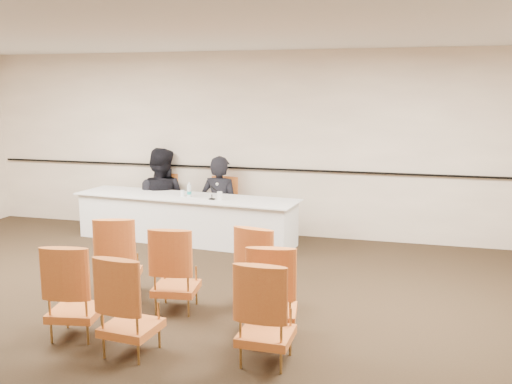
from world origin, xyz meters
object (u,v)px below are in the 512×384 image
(coffee_cup, at_px, (220,196))
(panelist_main, at_px, (220,210))
(aud_chair_front_left, at_px, (119,255))
(aud_chair_back_right, at_px, (266,311))
(panel_table, at_px, (186,219))
(aud_chair_back_mid, at_px, (131,304))
(microphone, at_px, (212,192))
(aud_chair_front_mid, at_px, (176,268))
(water_bottle, at_px, (189,190))
(panelist_main_chair, at_px, (220,207))
(aud_chair_extra, at_px, (273,290))
(panelist_second, at_px, (161,205))
(drinking_glass, at_px, (182,193))
(panelist_second_chair, at_px, (161,202))
(aud_chair_back_left, at_px, (75,290))
(aud_chair_front_right, at_px, (262,267))

(coffee_cup, bearing_deg, panelist_main, 108.79)
(aud_chair_front_left, relative_size, aud_chair_back_right, 1.00)
(panel_table, relative_size, aud_chair_back_mid, 3.82)
(microphone, height_order, aud_chair_front_mid, microphone)
(water_bottle, relative_size, aud_chair_back_right, 0.24)
(panelist_main_chair, xyz_separation_m, aud_chair_back_mid, (0.62, -4.31, 0.00))
(water_bottle, relative_size, aud_chair_back_mid, 0.24)
(panelist_main_chair, bearing_deg, microphone, -76.10)
(panelist_main, relative_size, aud_chair_extra, 1.91)
(panelist_main, bearing_deg, aud_chair_back_mid, 103.71)
(panelist_second, bearing_deg, water_bottle, 140.34)
(drinking_glass, height_order, aud_chair_back_mid, aud_chair_back_mid)
(panelist_second_chair, distance_m, aud_chair_back_left, 4.35)
(aud_chair_front_right, distance_m, aud_chair_back_mid, 1.63)
(water_bottle, height_order, aud_chair_front_right, water_bottle)
(panelist_main, xyz_separation_m, aud_chair_back_left, (-0.07, -4.12, 0.06))
(water_bottle, bearing_deg, panel_table, 159.66)
(microphone, height_order, aud_chair_back_mid, microphone)
(aud_chair_front_mid, bearing_deg, panel_table, 102.60)
(drinking_glass, height_order, aud_chair_front_right, aud_chair_front_right)
(water_bottle, bearing_deg, aud_chair_back_left, -86.05)
(panelist_second, height_order, aud_chair_back_right, panelist_second)
(panel_table, xyz_separation_m, aud_chair_back_right, (2.25, -3.64, 0.11))
(aud_chair_front_mid, relative_size, aud_chair_back_mid, 1.00)
(panelist_main_chair, height_order, aud_chair_front_left, same)
(panelist_main, distance_m, aud_chair_front_right, 3.29)
(water_bottle, distance_m, aud_chair_back_mid, 3.90)
(panelist_second_chair, distance_m, aud_chair_front_mid, 3.75)
(water_bottle, relative_size, aud_chair_front_left, 0.24)
(panelist_second_chair, distance_m, coffee_cup, 1.58)
(water_bottle, bearing_deg, aud_chair_front_right, -52.89)
(microphone, bearing_deg, aud_chair_front_left, -80.50)
(panelist_second, relative_size, panelist_second_chair, 2.07)
(panelist_main, height_order, microphone, panelist_main)
(water_bottle, height_order, aud_chair_front_mid, water_bottle)
(microphone, xyz_separation_m, coffee_cup, (0.13, -0.01, -0.06))
(coffee_cup, relative_size, aud_chair_back_right, 0.13)
(panelist_second_chair, xyz_separation_m, drinking_glass, (0.68, -0.65, 0.30))
(aud_chair_front_left, distance_m, aud_chair_front_right, 1.72)
(water_bottle, relative_size, aud_chair_front_right, 0.24)
(panelist_main, bearing_deg, aud_chair_front_right, 122.43)
(panelist_main, height_order, aud_chair_back_mid, panelist_main)
(panelist_main, distance_m, panelist_second_chair, 1.12)
(drinking_glass, height_order, aud_chair_back_right, aud_chair_back_right)
(microphone, distance_m, aud_chair_extra, 3.41)
(panelist_main_chair, height_order, microphone, microphone)
(water_bottle, height_order, drinking_glass, water_bottle)
(aud_chair_back_mid, bearing_deg, aud_chair_front_left, 127.91)
(aud_chair_front_left, bearing_deg, panelist_second, 89.54)
(panelist_main_chair, distance_m, aud_chair_back_right, 4.54)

